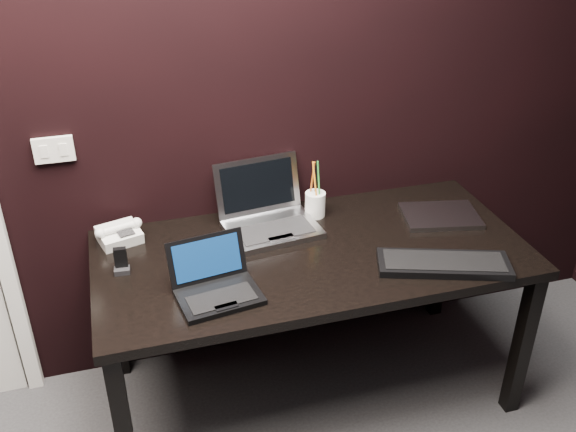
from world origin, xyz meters
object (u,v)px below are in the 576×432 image
object	(u,v)px
ext_keyboard	(444,264)
pen_cup	(315,203)
closed_laptop	(440,216)
netbook	(216,285)
desk_phone	(119,234)
desk	(312,266)
silver_laptop	(268,217)
mobile_phone	(121,263)

from	to	relation	value
ext_keyboard	pen_cup	distance (m)	0.62
ext_keyboard	closed_laptop	world-z (taller)	ext_keyboard
pen_cup	netbook	bearing A→B (deg)	-139.37
desk_phone	netbook	bearing A→B (deg)	-56.18
desk	silver_laptop	bearing A→B (deg)	118.85
mobile_phone	netbook	bearing A→B (deg)	-37.35
silver_laptop	desk_phone	xyz separation A→B (m)	(-0.60, 0.06, -0.01)
closed_laptop	desk_phone	xyz separation A→B (m)	(-1.33, 0.19, 0.02)
desk	ext_keyboard	xyz separation A→B (m)	(0.44, -0.25, 0.09)
netbook	mobile_phone	world-z (taller)	netbook
closed_laptop	mobile_phone	bearing A→B (deg)	-178.67
closed_laptop	mobile_phone	world-z (taller)	mobile_phone
mobile_phone	desk_phone	bearing A→B (deg)	88.80
closed_laptop	desk_phone	distance (m)	1.35
netbook	silver_laptop	size ratio (longest dim) A/B	0.78
mobile_phone	pen_cup	size ratio (longest dim) A/B	0.39
ext_keyboard	desk	bearing A→B (deg)	150.00
mobile_phone	silver_laptop	bearing A→B (deg)	14.99
desk	mobile_phone	distance (m)	0.74
desk	mobile_phone	xyz separation A→B (m)	(-0.73, 0.06, 0.11)
ext_keyboard	pen_cup	xyz separation A→B (m)	(-0.34, 0.52, 0.04)
netbook	mobile_phone	bearing A→B (deg)	142.65
desk_phone	closed_laptop	bearing A→B (deg)	-8.11
desk	ext_keyboard	world-z (taller)	ext_keyboard
desk	silver_laptop	world-z (taller)	silver_laptop
desk	mobile_phone	world-z (taller)	mobile_phone
desk	ext_keyboard	size ratio (longest dim) A/B	3.26
ext_keyboard	mobile_phone	xyz separation A→B (m)	(-1.17, 0.31, 0.02)
netbook	ext_keyboard	world-z (taller)	netbook
desk	closed_laptop	xyz separation A→B (m)	(0.61, 0.09, 0.09)
silver_laptop	closed_laptop	bearing A→B (deg)	-10.28
closed_laptop	desk_phone	bearing A→B (deg)	171.89
desk	desk_phone	distance (m)	0.79
ext_keyboard	closed_laptop	bearing A→B (deg)	63.90
closed_laptop	pen_cup	xyz separation A→B (m)	(-0.51, 0.17, 0.05)
desk	desk_phone	bearing A→B (deg)	159.04
closed_laptop	mobile_phone	xyz separation A→B (m)	(-1.34, -0.03, 0.03)
pen_cup	ext_keyboard	bearing A→B (deg)	-56.43
desk	ext_keyboard	distance (m)	0.52
netbook	mobile_phone	xyz separation A→B (m)	(-0.31, 0.24, -0.00)
mobile_phone	pen_cup	world-z (taller)	pen_cup
closed_laptop	pen_cup	world-z (taller)	pen_cup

